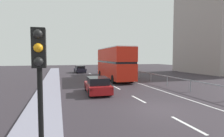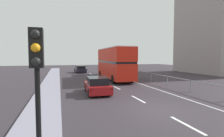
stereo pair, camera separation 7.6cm
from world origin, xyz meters
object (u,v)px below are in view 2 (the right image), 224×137
hatchback_car_near (97,85)px  sedan_car_ahead (80,69)px  traffic_signal_pole (37,68)px  double_decker_bus_red (114,63)px

hatchback_car_near → sedan_car_ahead: hatchback_car_near is taller
hatchback_car_near → traffic_signal_pole: traffic_signal_pole is taller
double_decker_bus_red → sedan_car_ahead: double_decker_bus_red is taller
double_decker_bus_red → traffic_signal_pole: (-7.67, -18.57, 0.53)m
double_decker_bus_red → hatchback_car_near: double_decker_bus_red is taller
hatchback_car_near → sedan_car_ahead: bearing=90.0°
traffic_signal_pole → sedan_car_ahead: (4.48, 30.88, -2.17)m
traffic_signal_pole → double_decker_bus_red: bearing=67.6°
traffic_signal_pole → sedan_car_ahead: 31.28m
double_decker_bus_red → traffic_signal_pole: size_ratio=2.80×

